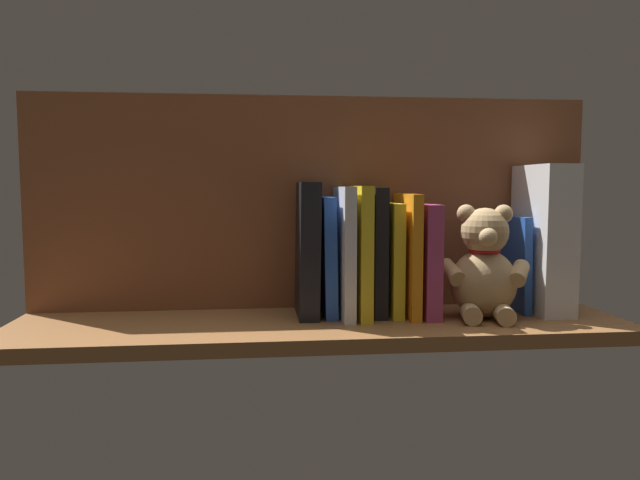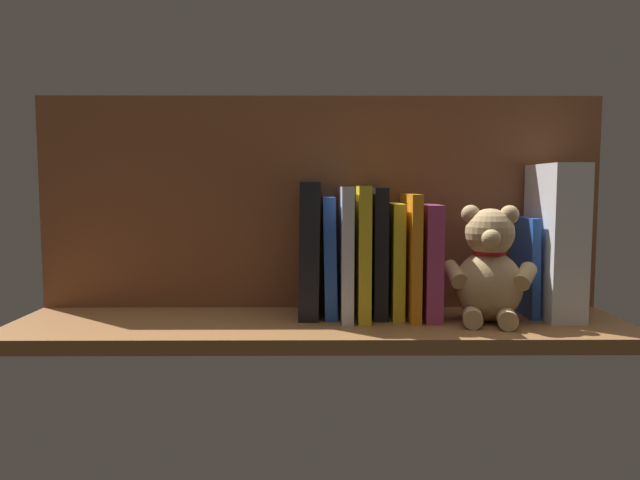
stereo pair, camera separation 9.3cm
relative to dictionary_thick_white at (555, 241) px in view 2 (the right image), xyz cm
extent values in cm
cube|color=brown|center=(37.93, 2.34, -13.42)|extent=(96.33, 25.34, 2.20)
cube|color=brown|center=(37.93, -8.08, 5.89)|extent=(96.33, 1.50, 36.41)
cube|color=white|center=(0.00, 0.00, 0.00)|extent=(5.59, 13.66, 24.64)
cube|color=blue|center=(4.15, -1.62, -4.29)|extent=(1.71, 10.63, 16.09)
ellipsoid|color=tan|center=(11.55, 3.34, -6.80)|extent=(12.29, 11.45, 11.04)
sphere|color=tan|center=(11.55, 3.34, 1.57)|extent=(7.59, 7.59, 7.59)
sphere|color=tan|center=(8.77, 3.96, 4.42)|extent=(2.93, 2.93, 2.93)
sphere|color=tan|center=(14.32, 2.72, 4.42)|extent=(2.93, 2.93, 2.93)
sphere|color=#DBB77F|center=(12.25, 6.49, 1.00)|extent=(2.93, 2.93, 2.93)
cylinder|color=tan|center=(6.73, 5.83, -4.87)|extent=(5.10, 5.96, 4.08)
cylinder|color=tan|center=(16.97, 3.54, -4.87)|extent=(3.26, 5.71, 4.08)
cylinder|color=tan|center=(10.15, 8.46, -10.85)|extent=(3.77, 4.68, 2.93)
cylinder|color=tan|center=(14.99, 7.38, -10.85)|extent=(3.77, 4.68, 2.93)
torus|color=red|center=(11.55, 3.34, -1.45)|extent=(6.02, 6.02, 0.86)
cube|color=#B23F72|center=(20.47, -0.22, -3.21)|extent=(2.56, 13.43, 18.23)
cube|color=orange|center=(23.27, -0.21, -2.39)|extent=(1.64, 13.44, 19.87)
cube|color=yellow|center=(25.71, -1.01, -3.14)|extent=(1.85, 11.85, 18.36)
cube|color=black|center=(28.40, -1.28, -1.88)|extent=(2.15, 11.31, 20.87)
cube|color=yellow|center=(31.15, -0.02, -1.74)|extent=(1.95, 13.82, 21.16)
cube|color=silver|center=(33.73, -0.03, -1.80)|extent=(1.83, 13.80, 21.04)
cube|color=blue|center=(36.33, -1.46, -2.63)|extent=(2.32, 10.94, 19.41)
cube|color=black|center=(39.59, -1.12, -1.45)|extent=(3.54, 11.63, 21.80)
camera|label=1|loc=(47.81, 94.26, 8.74)|focal=33.26mm
camera|label=2|loc=(38.56, 94.78, 8.74)|focal=33.26mm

